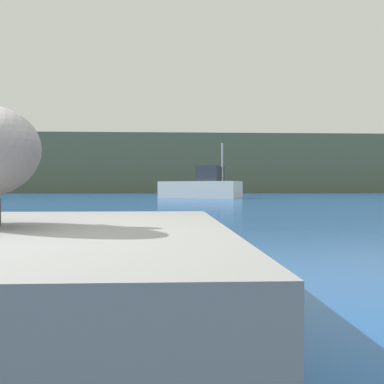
{
  "coord_description": "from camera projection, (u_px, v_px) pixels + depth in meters",
  "views": [
    {
      "loc": [
        1.07,
        -2.1,
        0.81
      ],
      "look_at": [
        1.87,
        14.18,
        0.66
      ],
      "focal_mm": 42.59,
      "sensor_mm": 36.0,
      "label": 1
    }
  ],
  "objects": [
    {
      "name": "hillside_backdrop",
      "position": [
        163.0,
        164.0,
        72.05
      ],
      "size": [
        140.0,
        10.18,
        8.96
      ],
      "primitive_type": "cube",
      "color": "#5B664C",
      "rests_on": "ground"
    },
    {
      "name": "fishing_boat_white",
      "position": [
        201.0,
        187.0,
        34.79
      ],
      "size": [
        6.46,
        4.75,
        4.15
      ],
      "rotation": [
        0.0,
        0.0,
        -0.5
      ],
      "color": "white",
      "rests_on": "ground"
    }
  ]
}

